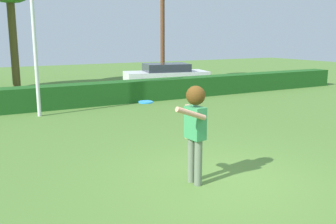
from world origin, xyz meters
TOP-DOWN VIEW (x-y plane):
  - ground_plane at (0.00, 0.00)m, footprint 60.00×60.00m
  - person at (-0.52, 0.11)m, footprint 0.74×0.61m
  - frisbee at (-1.37, 0.32)m, footprint 0.24×0.24m
  - lamppost at (-1.86, 7.59)m, footprint 0.24×0.24m
  - hedge_row at (0.00, 8.76)m, footprint 26.48×0.90m
  - parked_car_white at (5.23, 11.73)m, footprint 4.46×2.54m

SIDE VIEW (x-z plane):
  - ground_plane at x=0.00m, z-range 0.00..0.00m
  - hedge_row at x=0.00m, z-range 0.00..0.85m
  - parked_car_white at x=5.23m, z-range 0.06..1.31m
  - person at x=-0.52m, z-range 0.25..2.04m
  - frisbee at x=-1.37m, z-range 1.53..1.56m
  - lamppost at x=-1.86m, z-range 0.32..6.22m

